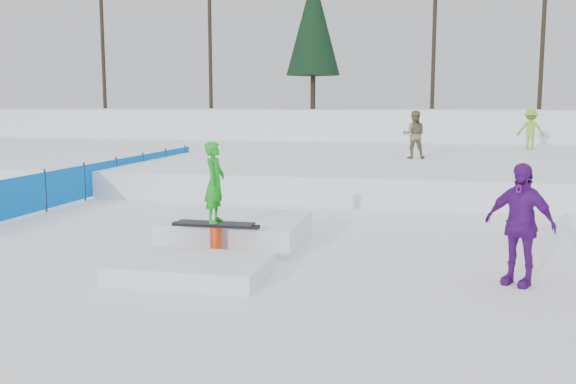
% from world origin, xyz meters
% --- Properties ---
extents(ground, '(120.00, 120.00, 0.00)m').
position_xyz_m(ground, '(0.00, 0.00, 0.00)').
color(ground, white).
extents(snow_berm, '(60.00, 14.00, 2.40)m').
position_xyz_m(snow_berm, '(0.00, 30.00, 1.20)').
color(snow_berm, white).
rests_on(snow_berm, ground).
extents(snow_midrise, '(50.00, 18.00, 0.80)m').
position_xyz_m(snow_midrise, '(0.00, 16.00, 0.40)').
color(snow_midrise, white).
rests_on(snow_midrise, ground).
extents(safety_fence, '(0.05, 16.00, 1.10)m').
position_xyz_m(safety_fence, '(-6.50, 6.60, 0.55)').
color(safety_fence, '#005FC5').
rests_on(safety_fence, ground).
extents(treeline, '(40.24, 4.22, 10.50)m').
position_xyz_m(treeline, '(6.18, 28.28, 7.45)').
color(treeline, black).
rests_on(treeline, snow_berm).
extents(walker_olive, '(0.85, 0.68, 1.70)m').
position_xyz_m(walker_olive, '(2.48, 13.57, 1.65)').
color(walker_olive, brown).
rests_on(walker_olive, snow_midrise).
extents(walker_ygreen, '(1.14, 0.72, 1.70)m').
position_xyz_m(walker_ygreen, '(7.17, 19.13, 1.65)').
color(walker_ygreen, '#80AD2C').
rests_on(walker_ygreen, snow_midrise).
extents(spectator_purple, '(1.19, 0.97, 1.89)m').
position_xyz_m(spectator_purple, '(4.50, 0.39, 0.95)').
color(spectator_purple, '#54127A').
rests_on(spectator_purple, ground).
extents(jib_rail_feature, '(2.60, 4.40, 2.11)m').
position_xyz_m(jib_rail_feature, '(-0.55, 1.40, 0.30)').
color(jib_rail_feature, white).
rests_on(jib_rail_feature, ground).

